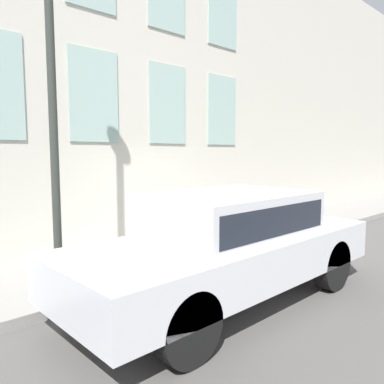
% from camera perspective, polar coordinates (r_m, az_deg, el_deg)
% --- Properties ---
extents(ground_plane, '(80.00, 80.00, 0.00)m').
position_cam_1_polar(ground_plane, '(7.05, 3.00, -11.71)').
color(ground_plane, '#514F4C').
extents(sidewalk, '(2.43, 60.00, 0.14)m').
position_cam_1_polar(sidewalk, '(7.88, -3.50, -9.25)').
color(sidewalk, gray).
rests_on(sidewalk, ground_plane).
extents(building_facade, '(0.33, 40.00, 8.52)m').
position_cam_1_polar(building_facade, '(8.96, -9.63, 19.59)').
color(building_facade, beige).
rests_on(building_facade, ground_plane).
extents(fire_hydrant, '(0.37, 0.48, 0.81)m').
position_cam_1_polar(fire_hydrant, '(7.37, 0.08, -6.43)').
color(fire_hydrant, '#2D7260').
rests_on(fire_hydrant, sidewalk).
extents(person, '(0.28, 0.18, 1.14)m').
position_cam_1_polar(person, '(8.00, -0.08, -3.45)').
color(person, '#726651').
rests_on(person, sidewalk).
extents(parked_car_silver_near, '(1.86, 4.95, 1.58)m').
position_cam_1_polar(parked_car_silver_near, '(5.41, 5.60, -7.36)').
color(parked_car_silver_near, black).
rests_on(parked_car_silver_near, ground_plane).
extents(street_lamp, '(0.36, 0.36, 5.81)m').
position_cam_1_polar(street_lamp, '(5.92, -20.83, 21.17)').
color(street_lamp, '#2D332D').
rests_on(street_lamp, sidewalk).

